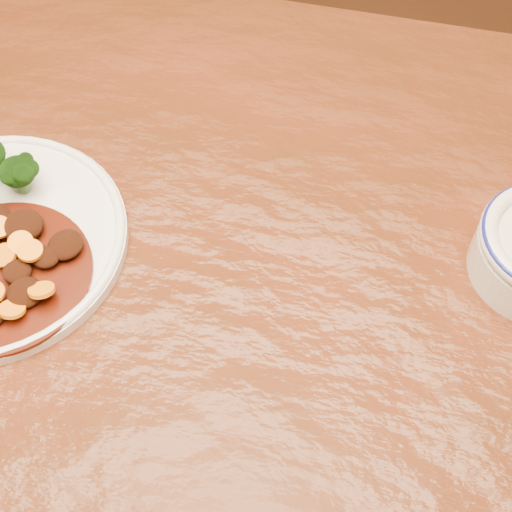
% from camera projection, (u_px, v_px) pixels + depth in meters
% --- Properties ---
extents(ground, '(4.00, 4.00, 0.00)m').
position_uv_depth(ground, '(222.00, 485.00, 1.35)').
color(ground, '#452711').
rests_on(ground, ground).
extents(dining_table, '(1.57, 1.03, 0.75)m').
position_uv_depth(dining_table, '(199.00, 307.00, 0.79)').
color(dining_table, '#5A220F').
rests_on(dining_table, ground).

